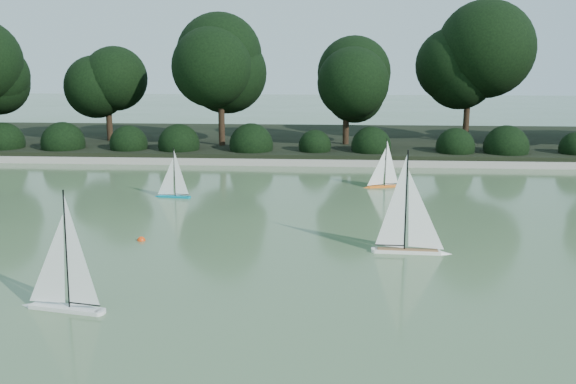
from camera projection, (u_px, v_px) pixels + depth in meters
The scene contains 10 objects.
ground at pixel (298, 266), 10.01m from camera, with size 80.00×80.00×0.00m, color #3D5633.
pond_coping at pixel (313, 162), 18.76m from camera, with size 40.00×0.35×0.18m, color gray.
far_bank at pixel (316, 142), 22.65m from camera, with size 40.00×8.00×0.30m, color black.
tree_line at pixel (354, 71), 20.51m from camera, with size 26.31×3.93×4.39m.
shrub_hedge at pixel (314, 146), 19.56m from camera, with size 29.10×1.10×1.10m.
sailboat_white_a at pixel (58, 290), 8.29m from camera, with size 1.24×0.42×1.69m.
sailboat_white_b at pixel (414, 236), 10.61m from camera, with size 1.35×0.28×1.84m.
sailboat_orange at pixel (381, 179), 15.76m from camera, with size 0.94×0.39×1.30m.
sailboat_teal at pixel (171, 189), 14.69m from camera, with size 0.90×0.26×1.22m.
race_buoy at pixel (141, 241), 11.37m from camera, with size 0.15×0.15×0.15m, color red.
Camera 1 is at (0.45, -9.52, 3.29)m, focal length 40.00 mm.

